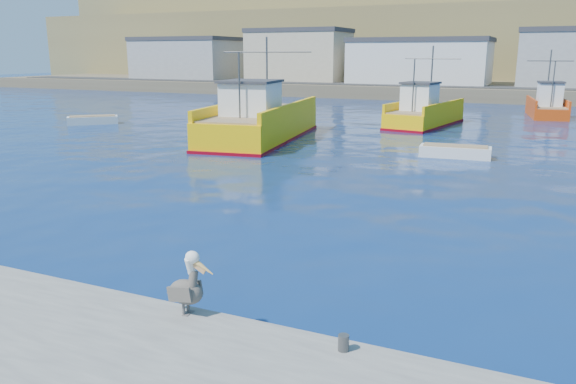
# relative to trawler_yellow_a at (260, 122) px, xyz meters

# --- Properties ---
(ground) EXTENTS (260.00, 260.00, 0.00)m
(ground) POSITION_rel_trawler_yellow_a_xyz_m (11.40, -21.51, -1.17)
(ground) COLOR #061D4F
(ground) RESTS_ON ground
(dock_bollards) EXTENTS (36.20, 0.20, 0.30)m
(dock_bollards) POSITION_rel_trawler_yellow_a_xyz_m (12.00, -24.91, -0.52)
(dock_bollards) COLOR #4C4C4C
(dock_bollards) RESTS_ON dock
(far_shore) EXTENTS (200.00, 81.00, 24.00)m
(far_shore) POSITION_rel_trawler_yellow_a_xyz_m (11.40, 87.69, 7.81)
(far_shore) COLOR brown
(far_shore) RESTS_ON ground
(trawler_yellow_a) EXTENTS (6.52, 14.15, 6.81)m
(trawler_yellow_a) POSITION_rel_trawler_yellow_a_xyz_m (0.00, 0.00, 0.00)
(trawler_yellow_a) COLOR #FFC005
(trawler_yellow_a) RESTS_ON ground
(trawler_yellow_b) EXTENTS (4.91, 10.13, 6.31)m
(trawler_yellow_b) POSITION_rel_trawler_yellow_a_xyz_m (8.63, 11.93, -0.21)
(trawler_yellow_b) COLOR #FFC005
(trawler_yellow_b) RESTS_ON ground
(boat_orange) EXTENTS (3.95, 7.83, 5.98)m
(boat_orange) POSITION_rel_trawler_yellow_a_xyz_m (17.60, 22.96, -0.17)
(boat_orange) COLOR #C03B0B
(boat_orange) RESTS_ON ground
(skiff_left) EXTENTS (3.82, 3.65, 0.85)m
(skiff_left) POSITION_rel_trawler_yellow_a_xyz_m (-16.34, 1.84, -0.90)
(skiff_left) COLOR silver
(skiff_left) RESTS_ON ground
(skiff_mid) EXTENTS (3.91, 1.63, 0.83)m
(skiff_mid) POSITION_rel_trawler_yellow_a_xyz_m (13.01, -1.53, -0.90)
(skiff_mid) COLOR silver
(skiff_mid) RESTS_ON ground
(pelican) EXTENTS (1.11, 0.46, 1.37)m
(pelican) POSITION_rel_trawler_yellow_a_xyz_m (11.06, -24.82, -0.08)
(pelican) COLOR #595451
(pelican) RESTS_ON dock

